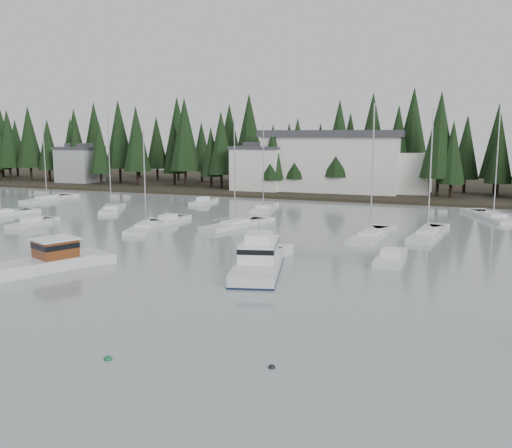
{
  "coord_description": "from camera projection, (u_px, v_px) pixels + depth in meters",
  "views": [
    {
      "loc": [
        19.95,
        -19.08,
        10.89
      ],
      "look_at": [
        0.76,
        29.74,
        2.5
      ],
      "focal_mm": 40.0,
      "sensor_mm": 36.0,
      "label": 1
    }
  ],
  "objects": [
    {
      "name": "ground",
      "position": [
        7.0,
        370.0,
        26.46
      ],
      "size": [
        260.0,
        260.0,
        0.0
      ],
      "primitive_type": "plane",
      "color": "gray",
      "rests_on": "ground"
    },
    {
      "name": "far_shore_land",
      "position": [
        374.0,
        187.0,
        115.6
      ],
      "size": [
        240.0,
        54.0,
        1.0
      ],
      "primitive_type": "cube",
      "color": "black",
      "rests_on": "ground"
    },
    {
      "name": "conifer_treeline",
      "position": [
        363.0,
        192.0,
        105.49
      ],
      "size": [
        200.0,
        22.0,
        20.0
      ],
      "primitive_type": null,
      "color": "black",
      "rests_on": "ground"
    },
    {
      "name": "house_west",
      "position": [
        259.0,
        167.0,
        104.83
      ],
      "size": [
        9.54,
        7.42,
        8.75
      ],
      "color": "silver",
      "rests_on": "ground"
    },
    {
      "name": "house_far_west",
      "position": [
        80.0,
        164.0,
        121.88
      ],
      "size": [
        8.48,
        7.42,
        8.25
      ],
      "color": "#999EA0",
      "rests_on": "ground"
    },
    {
      "name": "harbor_inn",
      "position": [
        344.0,
        162.0,
        102.29
      ],
      "size": [
        29.5,
        11.5,
        10.9
      ],
      "color": "silver",
      "rests_on": "ground"
    },
    {
      "name": "lobster_boat_brown",
      "position": [
        38.0,
        264.0,
        45.52
      ],
      "size": [
        7.1,
        10.1,
        4.75
      ],
      "rotation": [
        0.0,
        0.0,
        1.16
      ],
      "color": "silver",
      "rests_on": "ground"
    },
    {
      "name": "cabin_cruiser_center",
      "position": [
        259.0,
        263.0,
        45.32
      ],
      "size": [
        6.13,
        11.43,
        4.69
      ],
      "rotation": [
        0.0,
        0.0,
        1.83
      ],
      "color": "silver",
      "rests_on": "ground"
    },
    {
      "name": "sailboat_0",
      "position": [
        47.0,
        200.0,
        92.98
      ],
      "size": [
        3.09,
        10.32,
        13.2
      ],
      "rotation": [
        0.0,
        0.0,
        1.61
      ],
      "color": "silver",
      "rests_on": "ground"
    },
    {
      "name": "sailboat_1",
      "position": [
        235.0,
        226.0,
        66.97
      ],
      "size": [
        5.06,
        10.44,
        13.02
      ],
      "rotation": [
        0.0,
        0.0,
        1.32
      ],
      "color": "silver",
      "rests_on": "ground"
    },
    {
      "name": "sailboat_2",
      "position": [
        146.0,
        229.0,
        65.07
      ],
      "size": [
        4.96,
        9.5,
        11.91
      ],
      "rotation": [
        0.0,
        0.0,
        1.84
      ],
      "color": "silver",
      "rests_on": "ground"
    },
    {
      "name": "sailboat_3",
      "position": [
        111.0,
        211.0,
        80.21
      ],
      "size": [
        6.09,
        8.33,
        14.71
      ],
      "rotation": [
        0.0,
        0.0,
        2.07
      ],
      "color": "silver",
      "rests_on": "ground"
    },
    {
      "name": "sailboat_5",
      "position": [
        370.0,
        237.0,
        59.84
      ],
      "size": [
        3.18,
        10.63,
        14.43
      ],
      "rotation": [
        0.0,
        0.0,
        1.52
      ],
      "color": "silver",
      "rests_on": "ground"
    },
    {
      "name": "sailboat_6",
      "position": [
        1.0,
        215.0,
        76.1
      ],
      "size": [
        5.29,
        8.51,
        14.43
      ],
      "rotation": [
        0.0,
        0.0,
        1.21
      ],
      "color": "silver",
      "rests_on": "ground"
    },
    {
      "name": "sailboat_7",
      "position": [
        493.0,
        218.0,
        73.1
      ],
      "size": [
        6.77,
        11.19,
        15.02
      ],
      "rotation": [
        0.0,
        0.0,
        1.95
      ],
      "color": "silver",
      "rests_on": "ground"
    },
    {
      "name": "sailboat_8",
      "position": [
        427.0,
        236.0,
        60.74
      ],
      "size": [
        3.49,
        11.09,
        14.03
      ],
      "rotation": [
        0.0,
        0.0,
        1.47
      ],
      "color": "silver",
      "rests_on": "ground"
    },
    {
      "name": "sailboat_9",
      "position": [
        263.0,
        210.0,
        81.11
      ],
      "size": [
        4.39,
        8.55,
        12.84
      ],
      "rotation": [
        0.0,
        0.0,
        1.78
      ],
      "color": "silver",
      "rests_on": "ground"
    },
    {
      "name": "runabout_0",
      "position": [
        32.0,
        224.0,
        67.89
      ],
      "size": [
        2.63,
        6.87,
        1.42
      ],
      "rotation": [
        0.0,
        0.0,
        1.64
      ],
      "color": "silver",
      "rests_on": "ground"
    },
    {
      "name": "runabout_1",
      "position": [
        390.0,
        260.0,
        48.93
      ],
      "size": [
        2.35,
        6.58,
        1.42
      ],
      "rotation": [
        0.0,
        0.0,
        1.59
      ],
      "color": "silver",
      "rests_on": "ground"
    },
    {
      "name": "runabout_3",
      "position": [
        203.0,
        203.0,
        88.93
      ],
      "size": [
        2.62,
        6.68,
        1.42
      ],
      "rotation": [
        0.0,
        0.0,
        1.64
      ],
      "color": "silver",
      "rests_on": "ground"
    },
    {
      "name": "runabout_4",
      "position": [
        168.0,
        222.0,
        69.78
      ],
      "size": [
        2.29,
        6.77,
        1.42
      ],
      "rotation": [
        0.0,
        0.0,
        1.56
      ],
      "color": "silver",
      "rests_on": "ground"
    },
    {
      "name": "mooring_buoy_green",
      "position": [
        108.0,
        360.0,
        27.69
      ],
      "size": [
        0.42,
        0.42,
        0.42
      ],
      "primitive_type": "sphere",
      "color": "#145933",
      "rests_on": "ground"
    },
    {
      "name": "mooring_buoy_dark",
      "position": [
        272.0,
        368.0,
        26.72
      ],
      "size": [
        0.34,
        0.34,
        0.34
      ],
      "primitive_type": "sphere",
      "color": "black",
      "rests_on": "ground"
    }
  ]
}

